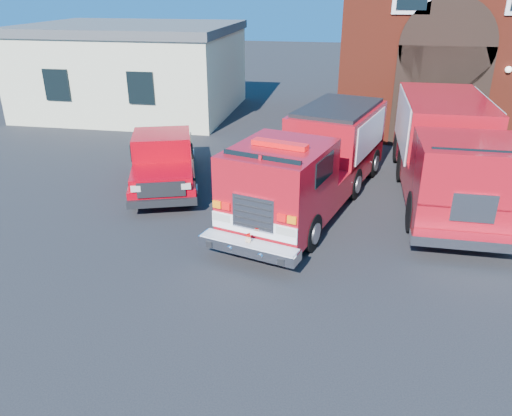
% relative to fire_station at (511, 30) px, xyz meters
% --- Properties ---
extents(ground, '(100.00, 100.00, 0.00)m').
position_rel_fire_station_xyz_m(ground, '(-8.99, -13.98, -4.25)').
color(ground, black).
rests_on(ground, ground).
extents(parking_stripe_mid, '(0.12, 3.00, 0.01)m').
position_rel_fire_station_xyz_m(parking_stripe_mid, '(-2.49, -9.98, -4.25)').
color(parking_stripe_mid, yellow).
rests_on(parking_stripe_mid, ground).
extents(parking_stripe_far, '(0.12, 3.00, 0.01)m').
position_rel_fire_station_xyz_m(parking_stripe_far, '(-2.49, -6.98, -4.25)').
color(parking_stripe_far, yellow).
rests_on(parking_stripe_far, ground).
extents(fire_station, '(15.20, 10.20, 8.45)m').
position_rel_fire_station_xyz_m(fire_station, '(0.00, 0.00, 0.00)').
color(fire_station, maroon).
rests_on(fire_station, ground).
extents(side_building, '(10.20, 8.20, 4.35)m').
position_rel_fire_station_xyz_m(side_building, '(-17.99, -0.99, -2.05)').
color(side_building, beige).
rests_on(side_building, ground).
extents(fire_engine, '(4.61, 8.80, 2.61)m').
position_rel_fire_station_xyz_m(fire_engine, '(-7.88, -11.61, -2.90)').
color(fire_engine, black).
rests_on(fire_engine, ground).
extents(pickup_truck, '(3.61, 5.84, 1.80)m').
position_rel_fire_station_xyz_m(pickup_truck, '(-12.90, -10.86, -3.40)').
color(pickup_truck, black).
rests_on(pickup_truck, ground).
extents(secondary_truck, '(2.75, 8.63, 2.79)m').
position_rel_fire_station_xyz_m(secondary_truck, '(-3.93, -10.14, -2.73)').
color(secondary_truck, black).
rests_on(secondary_truck, ground).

